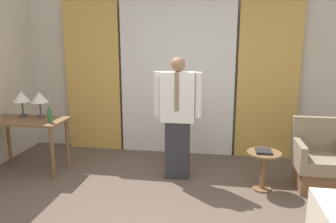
{
  "coord_description": "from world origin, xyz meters",
  "views": [
    {
      "loc": [
        0.7,
        -2.71,
        1.87
      ],
      "look_at": [
        0.05,
        1.35,
        0.96
      ],
      "focal_mm": 35.0,
      "sensor_mm": 36.0,
      "label": 1
    }
  ],
  "objects_px": {
    "table_lamp_right": "(39,98)",
    "desk": "(27,128)",
    "person": "(178,114)",
    "side_table": "(263,164)",
    "armchair": "(319,163)",
    "book": "(264,151)",
    "bottle_by_lamp": "(50,116)",
    "table_lamp_left": "(22,98)"
  },
  "relations": [
    {
      "from": "table_lamp_right",
      "to": "desk",
      "type": "bearing_deg",
      "value": -134.76
    },
    {
      "from": "person",
      "to": "side_table",
      "type": "bearing_deg",
      "value": -10.76
    },
    {
      "from": "person",
      "to": "armchair",
      "type": "bearing_deg",
      "value": -1.21
    },
    {
      "from": "side_table",
      "to": "table_lamp_right",
      "type": "bearing_deg",
      "value": 174.96
    },
    {
      "from": "table_lamp_left",
      "to": "side_table",
      "type": "relative_size",
      "value": 0.76
    },
    {
      "from": "bottle_by_lamp",
      "to": "side_table",
      "type": "distance_m",
      "value": 2.9
    },
    {
      "from": "side_table",
      "to": "book",
      "type": "relative_size",
      "value": 2.39
    },
    {
      "from": "table_lamp_left",
      "to": "armchair",
      "type": "height_order",
      "value": "table_lamp_left"
    },
    {
      "from": "table_lamp_right",
      "to": "armchair",
      "type": "relative_size",
      "value": 0.43
    },
    {
      "from": "table_lamp_left",
      "to": "book",
      "type": "relative_size",
      "value": 1.82
    },
    {
      "from": "desk",
      "to": "armchair",
      "type": "bearing_deg",
      "value": 0.56
    },
    {
      "from": "desk",
      "to": "book",
      "type": "xyz_separation_m",
      "value": [
        3.26,
        -0.15,
        -0.12
      ]
    },
    {
      "from": "armchair",
      "to": "bottle_by_lamp",
      "type": "bearing_deg",
      "value": -177.78
    },
    {
      "from": "armchair",
      "to": "book",
      "type": "bearing_deg",
      "value": -165.52
    },
    {
      "from": "person",
      "to": "table_lamp_left",
      "type": "bearing_deg",
      "value": 178.4
    },
    {
      "from": "table_lamp_left",
      "to": "person",
      "type": "distance_m",
      "value": 2.3
    },
    {
      "from": "desk",
      "to": "side_table",
      "type": "bearing_deg",
      "value": -2.36
    },
    {
      "from": "desk",
      "to": "table_lamp_right",
      "type": "relative_size",
      "value": 2.84
    },
    {
      "from": "person",
      "to": "book",
      "type": "bearing_deg",
      "value": -11.4
    },
    {
      "from": "bottle_by_lamp",
      "to": "side_table",
      "type": "height_order",
      "value": "bottle_by_lamp"
    },
    {
      "from": "table_lamp_left",
      "to": "armchair",
      "type": "xyz_separation_m",
      "value": [
        4.11,
        -0.1,
        -0.71
      ]
    },
    {
      "from": "table_lamp_right",
      "to": "side_table",
      "type": "height_order",
      "value": "table_lamp_right"
    },
    {
      "from": "bottle_by_lamp",
      "to": "armchair",
      "type": "xyz_separation_m",
      "value": [
        3.56,
        0.14,
        -0.52
      ]
    },
    {
      "from": "table_lamp_left",
      "to": "person",
      "type": "bearing_deg",
      "value": -1.6
    },
    {
      "from": "table_lamp_right",
      "to": "table_lamp_left",
      "type": "bearing_deg",
      "value": 180.0
    },
    {
      "from": "armchair",
      "to": "side_table",
      "type": "relative_size",
      "value": 1.76
    },
    {
      "from": "table_lamp_right",
      "to": "book",
      "type": "relative_size",
      "value": 1.82
    },
    {
      "from": "armchair",
      "to": "side_table",
      "type": "distance_m",
      "value": 0.73
    },
    {
      "from": "desk",
      "to": "bottle_by_lamp",
      "type": "xyz_separation_m",
      "value": [
        0.41,
        -0.1,
        0.22
      ]
    },
    {
      "from": "bottle_by_lamp",
      "to": "table_lamp_right",
      "type": "bearing_deg",
      "value": 138.66
    },
    {
      "from": "table_lamp_right",
      "to": "book",
      "type": "bearing_deg",
      "value": -5.26
    },
    {
      "from": "person",
      "to": "side_table",
      "type": "relative_size",
      "value": 3.29
    },
    {
      "from": "desk",
      "to": "table_lamp_left",
      "type": "xyz_separation_m",
      "value": [
        -0.14,
        0.14,
        0.41
      ]
    },
    {
      "from": "person",
      "to": "desk",
      "type": "bearing_deg",
      "value": -177.94
    },
    {
      "from": "armchair",
      "to": "side_table",
      "type": "xyz_separation_m",
      "value": [
        -0.7,
        -0.17,
        0.01
      ]
    },
    {
      "from": "bottle_by_lamp",
      "to": "person",
      "type": "height_order",
      "value": "person"
    },
    {
      "from": "table_lamp_right",
      "to": "book",
      "type": "distance_m",
      "value": 3.18
    },
    {
      "from": "bottle_by_lamp",
      "to": "table_lamp_left",
      "type": "bearing_deg",
      "value": 156.53
    },
    {
      "from": "table_lamp_left",
      "to": "table_lamp_right",
      "type": "xyz_separation_m",
      "value": [
        0.28,
        0.0,
        0.0
      ]
    },
    {
      "from": "desk",
      "to": "book",
      "type": "bearing_deg",
      "value": -2.56
    },
    {
      "from": "desk",
      "to": "table_lamp_right",
      "type": "height_order",
      "value": "table_lamp_right"
    },
    {
      "from": "person",
      "to": "bottle_by_lamp",
      "type": "bearing_deg",
      "value": -174.2
    }
  ]
}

